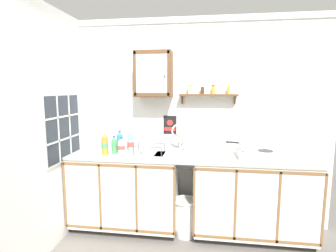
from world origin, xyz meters
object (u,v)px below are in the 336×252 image
(mug, at_px, (148,150))
(warning_sign, at_px, (170,125))
(dish_rack, at_px, (149,153))
(wall_cabinet, at_px, (154,74))
(bottle_soda_green_2, at_px, (114,146))
(bottle_opaque_white_0, at_px, (121,147))
(sink, at_px, (179,155))
(bottle_detergent_teal_3, at_px, (120,142))
(saucepan, at_px, (247,146))
(bottle_juice_amber_4, at_px, (105,145))
(trash_bin, at_px, (185,216))
(bottle_water_blue_1, at_px, (131,142))
(hot_plate_stove, at_px, (256,154))

(mug, bearing_deg, warning_sign, 47.97)
(dish_rack, distance_m, wall_cabinet, 0.95)
(bottle_soda_green_2, relative_size, warning_sign, 0.94)
(bottle_opaque_white_0, bearing_deg, sink, 11.25)
(bottle_detergent_teal_3, bearing_deg, wall_cabinet, 13.67)
(saucepan, bearing_deg, bottle_soda_green_2, -177.24)
(warning_sign, bearing_deg, bottle_opaque_white_0, -144.09)
(dish_rack, height_order, wall_cabinet, wall_cabinet)
(bottle_juice_amber_4, xyz_separation_m, trash_bin, (0.95, 0.05, -0.85))
(bottle_water_blue_1, bearing_deg, mug, -15.38)
(bottle_water_blue_1, distance_m, bottle_soda_green_2, 0.22)
(saucepan, xyz_separation_m, dish_rack, (-1.14, -0.05, -0.11))
(sink, xyz_separation_m, hot_plate_stove, (0.88, -0.04, 0.05))
(hot_plate_stove, bearing_deg, bottle_detergent_teal_3, 177.68)
(hot_plate_stove, relative_size, trash_bin, 0.96)
(hot_plate_stove, distance_m, trash_bin, 1.10)
(mug, relative_size, warning_sign, 0.48)
(mug, relative_size, wall_cabinet, 0.21)
(bottle_soda_green_2, bearing_deg, trash_bin, -1.19)
(saucepan, relative_size, bottle_juice_amber_4, 1.25)
(bottle_detergent_teal_3, bearing_deg, mug, -5.84)
(bottle_juice_amber_4, height_order, mug, bottle_juice_amber_4)
(saucepan, bearing_deg, bottle_juice_amber_4, -175.02)
(mug, bearing_deg, bottle_detergent_teal_3, 174.16)
(warning_sign, bearing_deg, bottle_water_blue_1, -157.61)
(sink, bearing_deg, bottle_soda_green_2, -173.48)
(bottle_juice_amber_4, bearing_deg, wall_cabinet, 27.94)
(trash_bin, bearing_deg, saucepan, 7.67)
(trash_bin, bearing_deg, bottle_juice_amber_4, -176.97)
(bottle_water_blue_1, relative_size, wall_cabinet, 0.52)
(mug, bearing_deg, sink, 1.64)
(hot_plate_stove, xyz_separation_m, mug, (-1.26, 0.03, 0.00))
(bottle_detergent_teal_3, distance_m, dish_rack, 0.40)
(bottle_detergent_teal_3, distance_m, trash_bin, 1.19)
(sink, xyz_separation_m, dish_rack, (-0.36, -0.06, 0.03))
(bottle_soda_green_2, bearing_deg, mug, 11.08)
(dish_rack, height_order, warning_sign, warning_sign)
(saucepan, relative_size, warning_sign, 1.43)
(sink, relative_size, bottle_detergent_teal_3, 2.12)
(bottle_opaque_white_0, height_order, bottle_juice_amber_4, bottle_juice_amber_4)
(mug, distance_m, trash_bin, 0.91)
(wall_cabinet, bearing_deg, sink, -20.79)
(bottle_soda_green_2, height_order, warning_sign, warning_sign)
(hot_plate_stove, bearing_deg, warning_sign, 164.44)
(sink, bearing_deg, warning_sign, 120.82)
(saucepan, height_order, bottle_detergent_teal_3, bottle_detergent_teal_3)
(bottle_opaque_white_0, height_order, wall_cabinet, wall_cabinet)
(dish_rack, height_order, mug, dish_rack)
(bottle_water_blue_1, height_order, bottle_juice_amber_4, bottle_water_blue_1)
(dish_rack, bearing_deg, bottle_juice_amber_4, -169.05)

